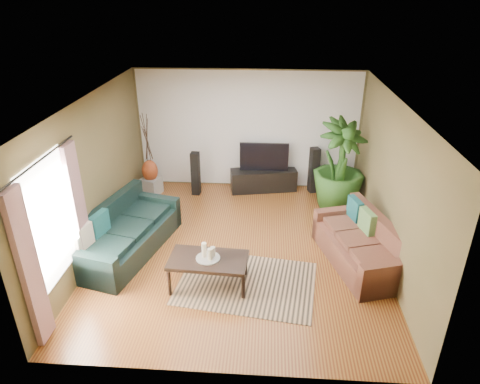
# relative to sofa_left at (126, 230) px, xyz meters

# --- Properties ---
(floor) EXTENTS (5.50, 5.50, 0.00)m
(floor) POSITION_rel_sofa_left_xyz_m (1.98, 0.19, -0.42)
(floor) COLOR brown
(floor) RESTS_ON ground
(ceiling) EXTENTS (5.50, 5.50, 0.00)m
(ceiling) POSITION_rel_sofa_left_xyz_m (1.98, 0.19, 2.28)
(ceiling) COLOR white
(ceiling) RESTS_ON ground
(wall_back) EXTENTS (5.00, 0.00, 5.00)m
(wall_back) POSITION_rel_sofa_left_xyz_m (1.98, 2.94, 0.93)
(wall_back) COLOR brown
(wall_back) RESTS_ON ground
(wall_front) EXTENTS (5.00, 0.00, 5.00)m
(wall_front) POSITION_rel_sofa_left_xyz_m (1.98, -2.56, 0.93)
(wall_front) COLOR brown
(wall_front) RESTS_ON ground
(wall_left) EXTENTS (0.00, 5.50, 5.50)m
(wall_left) POSITION_rel_sofa_left_xyz_m (-0.52, 0.19, 0.92)
(wall_left) COLOR brown
(wall_left) RESTS_ON ground
(wall_right) EXTENTS (0.00, 5.50, 5.50)m
(wall_right) POSITION_rel_sofa_left_xyz_m (4.48, 0.19, 0.92)
(wall_right) COLOR brown
(wall_right) RESTS_ON ground
(backwall_panel) EXTENTS (4.90, 0.00, 4.90)m
(backwall_panel) POSITION_rel_sofa_left_xyz_m (1.98, 2.93, 0.93)
(backwall_panel) COLOR white
(backwall_panel) RESTS_ON ground
(window_pane) EXTENTS (0.00, 1.80, 1.80)m
(window_pane) POSITION_rel_sofa_left_xyz_m (-0.50, -1.41, 0.97)
(window_pane) COLOR white
(window_pane) RESTS_ON ground
(curtain_near) EXTENTS (0.08, 0.35, 2.20)m
(curtain_near) POSITION_rel_sofa_left_xyz_m (-0.45, -2.16, 0.72)
(curtain_near) COLOR gray
(curtain_near) RESTS_ON ground
(curtain_far) EXTENTS (0.08, 0.35, 2.20)m
(curtain_far) POSITION_rel_sofa_left_xyz_m (-0.45, -0.66, 0.72)
(curtain_far) COLOR gray
(curtain_far) RESTS_ON ground
(curtain_rod) EXTENTS (0.03, 1.90, 0.03)m
(curtain_rod) POSITION_rel_sofa_left_xyz_m (-0.45, -1.41, 1.87)
(curtain_rod) COLOR black
(curtain_rod) RESTS_ON ground
(sofa_left) EXTENTS (1.53, 2.48, 0.85)m
(sofa_left) POSITION_rel_sofa_left_xyz_m (0.00, 0.00, 0.00)
(sofa_left) COLOR black
(sofa_left) RESTS_ON floor
(sofa_right) EXTENTS (1.39, 2.10, 0.85)m
(sofa_right) POSITION_rel_sofa_left_xyz_m (4.01, -0.10, 0.00)
(sofa_right) COLOR brown
(sofa_right) RESTS_ON floor
(area_rug) EXTENTS (2.34, 1.80, 0.01)m
(area_rug) POSITION_rel_sofa_left_xyz_m (2.16, -0.78, -0.42)
(area_rug) COLOR tan
(area_rug) RESTS_ON floor
(coffee_table) EXTENTS (1.25, 0.74, 0.50)m
(coffee_table) POSITION_rel_sofa_left_xyz_m (1.57, -0.85, -0.18)
(coffee_table) COLOR black
(coffee_table) RESTS_ON floor
(candle_tray) EXTENTS (0.37, 0.37, 0.02)m
(candle_tray) POSITION_rel_sofa_left_xyz_m (1.57, -0.85, 0.08)
(candle_tray) COLOR gray
(candle_tray) RESTS_ON coffee_table
(candle_tall) EXTENTS (0.08, 0.08, 0.24)m
(candle_tall) POSITION_rel_sofa_left_xyz_m (1.51, -0.82, 0.21)
(candle_tall) COLOR white
(candle_tall) RESTS_ON candle_tray
(candle_mid) EXTENTS (0.08, 0.08, 0.19)m
(candle_mid) POSITION_rel_sofa_left_xyz_m (1.61, -0.89, 0.18)
(candle_mid) COLOR beige
(candle_mid) RESTS_ON candle_tray
(candle_short) EXTENTS (0.08, 0.08, 0.15)m
(candle_short) POSITION_rel_sofa_left_xyz_m (1.64, -0.79, 0.16)
(candle_short) COLOR beige
(candle_short) RESTS_ON candle_tray
(tv_stand) EXTENTS (1.55, 0.72, 0.50)m
(tv_stand) POSITION_rel_sofa_left_xyz_m (2.36, 2.69, -0.18)
(tv_stand) COLOR black
(tv_stand) RESTS_ON floor
(television) EXTENTS (1.09, 0.06, 0.65)m
(television) POSITION_rel_sofa_left_xyz_m (2.36, 2.69, 0.39)
(television) COLOR black
(television) RESTS_ON tv_stand
(speaker_left) EXTENTS (0.19, 0.21, 0.99)m
(speaker_left) POSITION_rel_sofa_left_xyz_m (0.84, 2.38, 0.07)
(speaker_left) COLOR black
(speaker_left) RESTS_ON floor
(speaker_right) EXTENTS (0.24, 0.26, 1.05)m
(speaker_right) POSITION_rel_sofa_left_xyz_m (3.49, 2.69, 0.10)
(speaker_right) COLOR black
(speaker_right) RESTS_ON floor
(potted_plant) EXTENTS (1.47, 1.47, 1.90)m
(potted_plant) POSITION_rel_sofa_left_xyz_m (3.93, 2.00, 0.52)
(potted_plant) COLOR #244F1A
(potted_plant) RESTS_ON floor
(plant_pot) EXTENTS (0.35, 0.35, 0.27)m
(plant_pot) POSITION_rel_sofa_left_xyz_m (3.93, 2.00, -0.29)
(plant_pot) COLOR black
(plant_pot) RESTS_ON floor
(pedestal) EXTENTS (0.49, 0.49, 0.39)m
(pedestal) POSITION_rel_sofa_left_xyz_m (-0.17, 2.32, -0.23)
(pedestal) COLOR gray
(pedestal) RESTS_ON floor
(vase) EXTENTS (0.35, 0.35, 0.49)m
(vase) POSITION_rel_sofa_left_xyz_m (-0.17, 2.32, 0.14)
(vase) COLOR #8E3819
(vase) RESTS_ON pedestal
(side_table) EXTENTS (0.47, 0.47, 0.50)m
(side_table) POSITION_rel_sofa_left_xyz_m (-0.27, 0.56, -0.18)
(side_table) COLOR brown
(side_table) RESTS_ON floor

